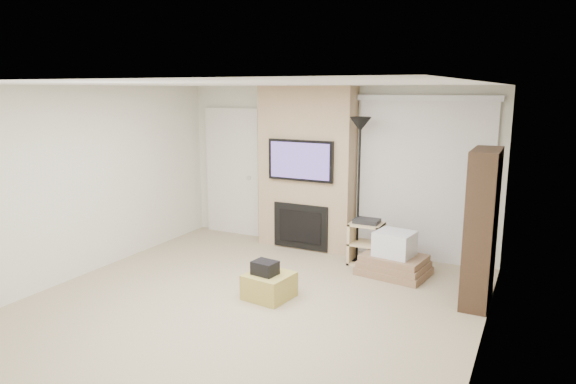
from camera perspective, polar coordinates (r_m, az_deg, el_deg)
The scene contains 15 objects.
floor at distance 5.95m, azimuth -5.30°, elevation -13.01°, with size 5.00×5.50×0.00m, color tan.
ceiling at distance 5.42m, azimuth -5.80°, elevation 11.83°, with size 5.00×5.50×0.00m, color white.
wall_back at distance 7.98m, azimuth 4.98°, elevation 2.67°, with size 5.00×2.50×0.00m, color silver.
wall_left at distance 7.18m, azimuth -22.73°, elevation 0.85°, with size 5.50×2.50×0.00m, color silver.
wall_right at distance 4.76m, azimuth 21.01°, elevation -4.03°, with size 5.50×2.50×0.00m, color silver.
hvac_vent at distance 5.93m, azimuth 1.77°, elevation 11.81°, with size 0.35×0.18×0.01m, color silver.
ottoman at distance 6.22m, azimuth -2.10°, elevation -10.36°, with size 0.50×0.50×0.30m, color #A99845.
black_bag at distance 6.12m, azimuth -2.57°, elevation -8.41°, with size 0.28×0.22×0.16m, color black.
fireplace_wall at distance 7.92m, azimuth 2.06°, elevation 2.54°, with size 1.50×0.47×2.50m.
entry_door at distance 8.79m, azimuth -6.11°, elevation 2.17°, with size 1.02×0.11×2.14m.
vertical_blinds at distance 7.53m, azimuth 14.80°, elevation 2.00°, with size 1.98×0.10×2.37m.
floor_lamp at distance 7.24m, azimuth 7.97°, elevation 4.78°, with size 0.31×0.31×2.07m.
av_stand at distance 7.38m, azimuth 8.68°, elevation -5.34°, with size 0.45×0.38×0.66m.
box_stack at distance 7.07m, azimuth 11.70°, elevation -7.22°, with size 0.97×0.79×0.59m.
bookshelf at distance 6.26m, azimuth 20.68°, elevation -3.72°, with size 0.30×0.80×1.80m.
Camera 1 is at (2.89, -4.59, 2.45)m, focal length 32.00 mm.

